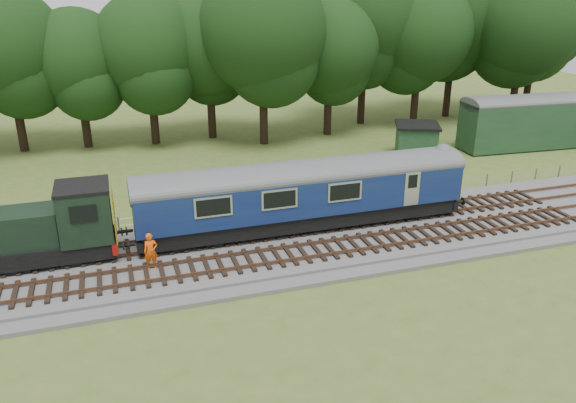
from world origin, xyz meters
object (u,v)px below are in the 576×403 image
object	(u,v)px
parked_coach	(559,117)
dmu_railcar	(304,189)
shunter_loco	(26,233)
worker	(151,251)

from	to	relation	value
parked_coach	dmu_railcar	bearing A→B (deg)	-154.77
dmu_railcar	parked_coach	size ratio (longest dim) A/B	1.04
shunter_loco	parked_coach	bearing A→B (deg)	14.42
dmu_railcar	shunter_loco	world-z (taller)	dmu_railcar
dmu_railcar	worker	distance (m)	8.84
worker	parked_coach	xyz separation A→B (m)	(34.76, 12.64, 1.21)
shunter_loco	worker	xyz separation A→B (m)	(5.50, -2.29, -0.73)
worker	parked_coach	distance (m)	37.01
dmu_railcar	worker	size ratio (longest dim) A/B	10.07
worker	parked_coach	bearing A→B (deg)	15.44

